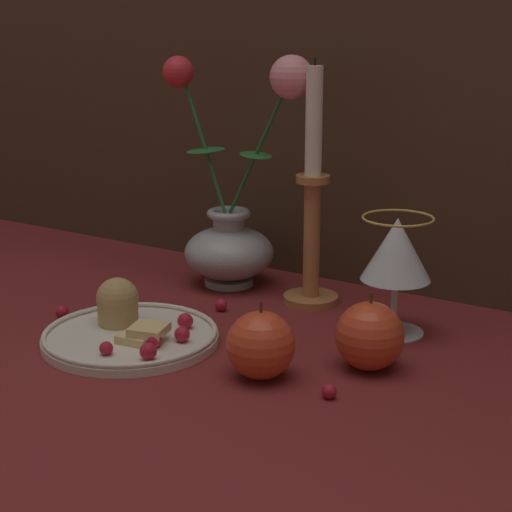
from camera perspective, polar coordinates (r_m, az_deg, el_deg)
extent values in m
plane|color=maroon|center=(1.07, -2.35, -4.89)|extent=(2.40, 2.40, 0.00)
cylinder|color=#A3A3A8|center=(1.24, -1.80, -1.67)|extent=(0.07, 0.07, 0.01)
ellipsoid|color=#A3A3A8|center=(1.23, -1.81, 0.22)|extent=(0.13, 0.13, 0.08)
cylinder|color=#A3A3A8|center=(1.22, -1.83, 2.13)|extent=(0.04, 0.04, 0.03)
torus|color=#A3A3A8|center=(1.22, -1.84, 2.85)|extent=(0.06, 0.06, 0.01)
cylinder|color=#23662D|center=(1.22, -3.51, 7.52)|extent=(0.08, 0.01, 0.20)
ellipsoid|color=#23662D|center=(1.22, -3.34, 7.05)|extent=(0.05, 0.07, 0.00)
sphere|color=red|center=(1.23, -5.21, 12.13)|extent=(0.04, 0.04, 0.04)
cylinder|color=#23662D|center=(1.17, 0.18, 7.19)|extent=(0.10, 0.01, 0.20)
ellipsoid|color=#23662D|center=(1.18, -0.03, 6.75)|extent=(0.08, 0.07, 0.00)
sphere|color=pink|center=(1.14, 2.39, 11.82)|extent=(0.06, 0.06, 0.06)
cylinder|color=silver|center=(1.04, -8.36, -5.47)|extent=(0.21, 0.21, 0.01)
torus|color=silver|center=(1.04, -8.38, -5.06)|extent=(0.21, 0.21, 0.01)
cylinder|color=tan|center=(1.07, -9.19, -3.65)|extent=(0.05, 0.05, 0.03)
sphere|color=tan|center=(1.06, -9.23, -2.82)|extent=(0.05, 0.05, 0.05)
cube|color=#DBBC7A|center=(1.01, -7.86, -5.37)|extent=(0.04, 0.04, 0.01)
cube|color=#DBBC7A|center=(1.01, -7.16, -4.90)|extent=(0.05, 0.05, 0.01)
sphere|color=#AD192D|center=(0.98, -9.96, -6.08)|extent=(0.02, 0.02, 0.02)
sphere|color=#AD192D|center=(0.96, -7.30, -6.29)|extent=(0.02, 0.02, 0.02)
sphere|color=#AD192D|center=(0.99, -6.78, -5.59)|extent=(0.02, 0.02, 0.02)
sphere|color=#AD192D|center=(1.00, -4.81, -5.26)|extent=(0.02, 0.02, 0.02)
sphere|color=#AD192D|center=(1.05, -4.74, -4.33)|extent=(0.02, 0.02, 0.02)
cylinder|color=silver|center=(1.07, 9.10, -4.95)|extent=(0.08, 0.08, 0.00)
cylinder|color=silver|center=(1.06, 9.19, -3.22)|extent=(0.01, 0.01, 0.07)
cone|color=silver|center=(1.04, 9.36, 0.47)|extent=(0.09, 0.09, 0.08)
cone|color=gold|center=(1.04, 9.33, -0.14)|extent=(0.08, 0.08, 0.05)
torus|color=gold|center=(1.03, 9.45, 2.52)|extent=(0.09, 0.09, 0.00)
cylinder|color=#B77042|center=(1.17, 3.66, -2.86)|extent=(0.07, 0.07, 0.01)
cylinder|color=#B77042|center=(1.14, 3.73, 1.07)|extent=(0.02, 0.02, 0.16)
cylinder|color=#B77042|center=(1.13, 3.81, 5.15)|extent=(0.04, 0.04, 0.01)
cylinder|color=white|center=(1.11, 3.88, 8.95)|extent=(0.02, 0.02, 0.14)
cylinder|color=black|center=(1.11, 3.96, 12.80)|extent=(0.00, 0.00, 0.01)
sphere|color=#D14223|center=(0.92, 0.32, -5.96)|extent=(0.08, 0.08, 0.08)
cylinder|color=#4C3319|center=(0.91, 0.32, -3.41)|extent=(0.00, 0.00, 0.01)
sphere|color=#D14223|center=(0.95, 7.58, -5.31)|extent=(0.08, 0.08, 0.08)
cylinder|color=#4C3319|center=(0.94, 7.68, -2.78)|extent=(0.00, 0.00, 0.01)
sphere|color=#AD192D|center=(0.89, 4.90, -8.98)|extent=(0.02, 0.02, 0.02)
sphere|color=#AD192D|center=(1.00, 1.65, -5.95)|extent=(0.01, 0.01, 0.01)
sphere|color=#AD192D|center=(1.13, -2.35, -3.29)|extent=(0.02, 0.02, 0.02)
sphere|color=#AD192D|center=(1.08, 0.46, -4.22)|extent=(0.02, 0.02, 0.02)
sphere|color=#AD192D|center=(1.13, -12.80, -3.64)|extent=(0.02, 0.02, 0.02)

